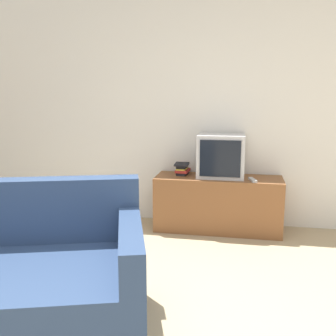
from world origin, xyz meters
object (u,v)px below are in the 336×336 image
tv_stand (218,204)px  book_stack (182,169)px  television (221,156)px  remote_on_stand (253,180)px

tv_stand → book_stack: 0.55m
tv_stand → television: (0.02, 0.03, 0.53)m
tv_stand → book_stack: bearing=171.6°
book_stack → remote_on_stand: book_stack is taller
television → remote_on_stand: 0.44m
television → remote_on_stand: television is taller
tv_stand → television: 0.53m
television → book_stack: size_ratio=2.13×
television → book_stack: television is taller
tv_stand → remote_on_stand: (0.36, -0.13, 0.31)m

